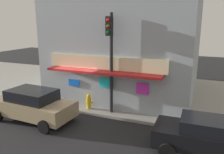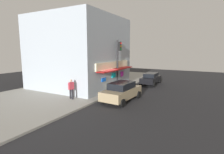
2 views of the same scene
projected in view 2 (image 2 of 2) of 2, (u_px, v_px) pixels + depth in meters
name	position (u px, v px, depth m)	size (l,w,h in m)	color
ground_plane	(113.00, 95.00, 17.52)	(52.43, 52.43, 0.00)	#232326
sidewalk	(73.00, 89.00, 19.98)	(34.95, 10.34, 0.14)	gray
corner_building	(80.00, 53.00, 20.83)	(9.05, 9.76, 7.95)	#9EA8B2
traffic_light	(118.00, 58.00, 19.02)	(0.32, 0.58, 5.33)	black
fire_hydrant	(112.00, 87.00, 18.30)	(0.50, 0.26, 0.87)	gold
trash_can	(95.00, 88.00, 17.89)	(0.50, 0.50, 0.89)	#2D2D2D
pedestrian	(71.00, 88.00, 15.38)	(0.59, 0.52, 1.74)	black
potted_plant_by_doorway	(105.00, 83.00, 19.88)	(0.65, 0.65, 1.02)	#59595B
potted_plant_by_window	(110.00, 81.00, 21.93)	(0.52, 0.52, 0.78)	gray
parked_car_tan	(122.00, 91.00, 15.40)	(4.52, 2.29, 1.63)	#9E8966
parked_car_black	(151.00, 78.00, 22.77)	(4.30, 1.94, 1.49)	black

